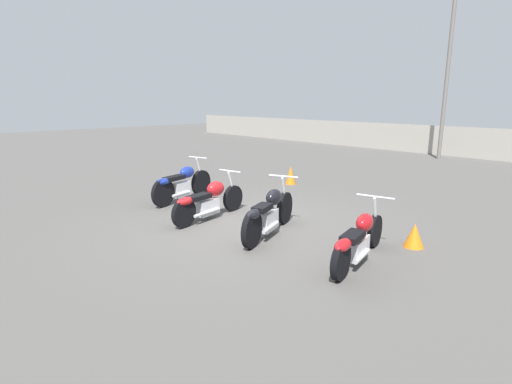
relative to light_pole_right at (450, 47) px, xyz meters
The scene contains 9 objects.
ground_plane 13.26m from the light_pole_right, 83.84° to the right, with size 60.00×60.00×0.00m, color #514F4C.
fence_back 4.35m from the light_pole_right, 43.28° to the left, with size 40.00×0.04×1.33m.
light_pole_right is the anchor object (origin of this frame).
motorcycle_slot_0 12.94m from the light_pole_right, 95.80° to the right, with size 0.77×2.03×1.05m.
motorcycle_slot_1 13.30m from the light_pole_right, 87.87° to the right, with size 0.71×2.11×0.96m.
motorcycle_slot_2 13.26m from the light_pole_right, 80.45° to the right, with size 1.01×2.09×1.02m.
motorcycle_slot_3 13.61m from the light_pole_right, 72.13° to the right, with size 0.81×2.11×0.93m.
traffic_cone_near 12.58m from the light_pole_right, 68.91° to the right, with size 0.34×0.34×0.42m.
traffic_cone_far 9.68m from the light_pole_right, 95.33° to the right, with size 0.31×0.31×0.53m.
Camera 1 is at (5.84, -5.10, 2.50)m, focal length 28.00 mm.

